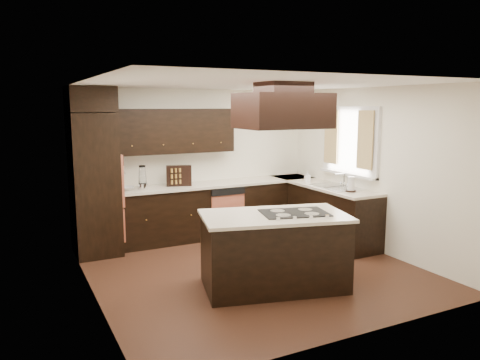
# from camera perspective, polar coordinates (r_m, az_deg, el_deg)

# --- Properties ---
(floor) EXTENTS (4.20, 4.20, 0.02)m
(floor) POSITION_cam_1_polar(r_m,az_deg,el_deg) (6.53, 1.61, -10.92)
(floor) COLOR #512D1C
(floor) RESTS_ON ground
(ceiling) EXTENTS (4.20, 4.20, 0.02)m
(ceiling) POSITION_cam_1_polar(r_m,az_deg,el_deg) (6.15, 1.72, 11.75)
(ceiling) COLOR white
(ceiling) RESTS_ON ground
(wall_back) EXTENTS (4.20, 0.02, 2.50)m
(wall_back) POSITION_cam_1_polar(r_m,az_deg,el_deg) (8.12, -5.44, 2.15)
(wall_back) COLOR white
(wall_back) RESTS_ON ground
(wall_front) EXTENTS (4.20, 0.02, 2.50)m
(wall_front) POSITION_cam_1_polar(r_m,az_deg,el_deg) (4.51, 14.55, -3.69)
(wall_front) COLOR white
(wall_front) RESTS_ON ground
(wall_left) EXTENTS (0.02, 4.20, 2.50)m
(wall_left) POSITION_cam_1_polar(r_m,az_deg,el_deg) (5.55, -17.90, -1.47)
(wall_left) COLOR white
(wall_left) RESTS_ON ground
(wall_right) EXTENTS (0.02, 4.20, 2.50)m
(wall_right) POSITION_cam_1_polar(r_m,az_deg,el_deg) (7.44, 16.11, 1.21)
(wall_right) COLOR white
(wall_right) RESTS_ON ground
(oven_column) EXTENTS (0.65, 0.75, 2.12)m
(oven_column) POSITION_cam_1_polar(r_m,az_deg,el_deg) (7.29, -17.33, -0.52)
(oven_column) COLOR black
(oven_column) RESTS_ON floor
(wall_oven_face) EXTENTS (0.05, 0.62, 0.78)m
(wall_oven_face) POSITION_cam_1_polar(r_m,az_deg,el_deg) (7.34, -14.66, 0.14)
(wall_oven_face) COLOR #C06146
(wall_oven_face) RESTS_ON oven_column
(base_cabinets_back) EXTENTS (2.93, 0.60, 0.88)m
(base_cabinets_back) POSITION_cam_1_polar(r_m,az_deg,el_deg) (7.98, -4.30, -3.85)
(base_cabinets_back) COLOR black
(base_cabinets_back) RESTS_ON floor
(base_cabinets_right) EXTENTS (0.60, 2.40, 0.88)m
(base_cabinets_right) POSITION_cam_1_polar(r_m,az_deg,el_deg) (8.07, 9.89, -3.82)
(base_cabinets_right) COLOR black
(base_cabinets_right) RESTS_ON floor
(countertop_back) EXTENTS (2.93, 0.63, 0.04)m
(countertop_back) POSITION_cam_1_polar(r_m,az_deg,el_deg) (7.88, -4.30, -0.61)
(countertop_back) COLOR beige
(countertop_back) RESTS_ON base_cabinets_back
(countertop_right) EXTENTS (0.63, 2.40, 0.04)m
(countertop_right) POSITION_cam_1_polar(r_m,az_deg,el_deg) (7.97, 9.89, -0.61)
(countertop_right) COLOR beige
(countertop_right) RESTS_ON base_cabinets_right
(upper_cabinets) EXTENTS (2.00, 0.34, 0.72)m
(upper_cabinets) POSITION_cam_1_polar(r_m,az_deg,el_deg) (7.75, -7.99, 5.93)
(upper_cabinets) COLOR black
(upper_cabinets) RESTS_ON wall_back
(dishwasher_front) EXTENTS (0.60, 0.05, 0.72)m
(dishwasher_front) POSITION_cam_1_polar(r_m,az_deg,el_deg) (7.85, -1.49, -4.39)
(dishwasher_front) COLOR #C06146
(dishwasher_front) RESTS_ON floor
(window_frame) EXTENTS (0.06, 1.32, 1.12)m
(window_frame) POSITION_cam_1_polar(r_m,az_deg,el_deg) (7.79, 13.27, 4.61)
(window_frame) COLOR silver
(window_frame) RESTS_ON wall_right
(window_pane) EXTENTS (0.00, 1.20, 1.00)m
(window_pane) POSITION_cam_1_polar(r_m,az_deg,el_deg) (7.81, 13.43, 4.62)
(window_pane) COLOR white
(window_pane) RESTS_ON wall_right
(curtain_left) EXTENTS (0.02, 0.34, 0.90)m
(curtain_left) POSITION_cam_1_polar(r_m,az_deg,el_deg) (7.43, 15.01, 4.73)
(curtain_left) COLOR beige
(curtain_left) RESTS_ON wall_right
(curtain_right) EXTENTS (0.02, 0.34, 0.90)m
(curtain_right) POSITION_cam_1_polar(r_m,az_deg,el_deg) (8.07, 11.04, 5.19)
(curtain_right) COLOR beige
(curtain_right) RESTS_ON wall_right
(sink_rim) EXTENTS (0.52, 0.84, 0.01)m
(sink_rim) POSITION_cam_1_polar(r_m,az_deg,el_deg) (7.71, 11.54, -0.81)
(sink_rim) COLOR silver
(sink_rim) RESTS_ON countertop_right
(island) EXTENTS (1.86, 1.31, 0.88)m
(island) POSITION_cam_1_polar(r_m,az_deg,el_deg) (5.82, 4.15, -8.80)
(island) COLOR black
(island) RESTS_ON floor
(island_top) EXTENTS (1.94, 1.39, 0.04)m
(island_top) POSITION_cam_1_polar(r_m,az_deg,el_deg) (5.69, 4.21, -4.39)
(island_top) COLOR beige
(island_top) RESTS_ON island
(cooktop) EXTENTS (0.91, 0.71, 0.01)m
(cooktop) POSITION_cam_1_polar(r_m,az_deg,el_deg) (5.76, 6.65, -3.99)
(cooktop) COLOR black
(cooktop) RESTS_ON island_top
(range_hood) EXTENTS (1.05, 0.72, 0.42)m
(range_hood) POSITION_cam_1_polar(r_m,az_deg,el_deg) (5.71, 5.25, 8.41)
(range_hood) COLOR black
(range_hood) RESTS_ON ceiling
(hood_duct) EXTENTS (0.55, 0.50, 0.13)m
(hood_duct) POSITION_cam_1_polar(r_m,az_deg,el_deg) (5.72, 5.29, 11.16)
(hood_duct) COLOR black
(hood_duct) RESTS_ON ceiling
(blender_base) EXTENTS (0.15, 0.15, 0.10)m
(blender_base) POSITION_cam_1_polar(r_m,az_deg,el_deg) (7.45, -11.77, -0.80)
(blender_base) COLOR silver
(blender_base) RESTS_ON countertop_back
(blender_pitcher) EXTENTS (0.13, 0.13, 0.26)m
(blender_pitcher) POSITION_cam_1_polar(r_m,az_deg,el_deg) (7.43, -11.81, 0.57)
(blender_pitcher) COLOR silver
(blender_pitcher) RESTS_ON blender_base
(spice_rack) EXTENTS (0.42, 0.22, 0.34)m
(spice_rack) POSITION_cam_1_polar(r_m,az_deg,el_deg) (7.69, -7.45, 0.52)
(spice_rack) COLOR black
(spice_rack) RESTS_ON countertop_back
(mixing_bowl) EXTENTS (0.29, 0.29, 0.06)m
(mixing_bowl) POSITION_cam_1_polar(r_m,az_deg,el_deg) (7.47, -13.61, -1.00)
(mixing_bowl) COLOR silver
(mixing_bowl) RESTS_ON countertop_back
(soap_bottle) EXTENTS (0.10, 0.10, 0.18)m
(soap_bottle) POSITION_cam_1_polar(r_m,az_deg,el_deg) (8.12, 8.22, 0.41)
(soap_bottle) COLOR silver
(soap_bottle) RESTS_ON countertop_right
(paper_towel) EXTENTS (0.14, 0.14, 0.23)m
(paper_towel) POSITION_cam_1_polar(r_m,az_deg,el_deg) (7.32, 13.38, -0.50)
(paper_towel) COLOR silver
(paper_towel) RESTS_ON countertop_right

